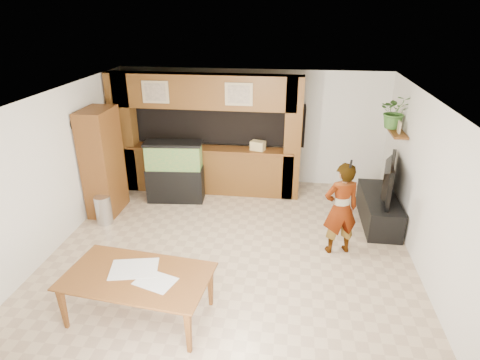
# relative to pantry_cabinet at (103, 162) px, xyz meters

# --- Properties ---
(floor) EXTENTS (6.50, 6.50, 0.00)m
(floor) POSITION_rel_pantry_cabinet_xyz_m (2.70, -1.30, -1.05)
(floor) COLOR tan
(floor) RESTS_ON ground
(ceiling) EXTENTS (6.50, 6.50, 0.00)m
(ceiling) POSITION_rel_pantry_cabinet_xyz_m (2.70, -1.30, 1.55)
(ceiling) COLOR white
(ceiling) RESTS_ON wall_back
(wall_back) EXTENTS (6.00, 0.00, 6.00)m
(wall_back) POSITION_rel_pantry_cabinet_xyz_m (2.70, 1.95, 0.25)
(wall_back) COLOR silver
(wall_back) RESTS_ON floor
(wall_left) EXTENTS (0.00, 6.50, 6.50)m
(wall_left) POSITION_rel_pantry_cabinet_xyz_m (-0.30, -1.30, 0.25)
(wall_left) COLOR silver
(wall_left) RESTS_ON floor
(wall_right) EXTENTS (0.00, 6.50, 6.50)m
(wall_right) POSITION_rel_pantry_cabinet_xyz_m (5.70, -1.30, 0.25)
(wall_right) COLOR silver
(wall_right) RESTS_ON floor
(partition) EXTENTS (4.20, 0.99, 2.60)m
(partition) POSITION_rel_pantry_cabinet_xyz_m (1.75, 1.34, 0.26)
(partition) COLOR brown
(partition) RESTS_ON floor
(wall_clock) EXTENTS (0.05, 0.25, 0.25)m
(wall_clock) POSITION_rel_pantry_cabinet_xyz_m (-0.27, -0.30, 0.85)
(wall_clock) COLOR black
(wall_clock) RESTS_ON wall_left
(wall_shelf) EXTENTS (0.25, 0.90, 0.04)m
(wall_shelf) POSITION_rel_pantry_cabinet_xyz_m (5.55, 0.65, 0.65)
(wall_shelf) COLOR brown
(wall_shelf) RESTS_ON wall_right
(pantry_cabinet) EXTENTS (0.53, 0.86, 2.10)m
(pantry_cabinet) POSITION_rel_pantry_cabinet_xyz_m (0.00, 0.00, 0.00)
(pantry_cabinet) COLOR brown
(pantry_cabinet) RESTS_ON floor
(trash_can) EXTENTS (0.31, 0.31, 0.56)m
(trash_can) POSITION_rel_pantry_cabinet_xyz_m (0.14, -0.50, -0.77)
(trash_can) COLOR #B2B2B7
(trash_can) RESTS_ON floor
(aquarium) EXTENTS (1.18, 0.44, 1.30)m
(aquarium) POSITION_rel_pantry_cabinet_xyz_m (1.23, 0.65, -0.41)
(aquarium) COLOR black
(aquarium) RESTS_ON floor
(tv_stand) EXTENTS (0.60, 1.64, 0.55)m
(tv_stand) POSITION_rel_pantry_cabinet_xyz_m (5.35, 0.23, -0.78)
(tv_stand) COLOR black
(tv_stand) RESTS_ON floor
(television) EXTENTS (0.46, 1.30, 0.74)m
(television) POSITION_rel_pantry_cabinet_xyz_m (5.35, 0.23, -0.13)
(television) COLOR black
(television) RESTS_ON tv_stand
(photo_frame) EXTENTS (0.04, 0.16, 0.21)m
(photo_frame) POSITION_rel_pantry_cabinet_xyz_m (5.55, 0.48, 0.78)
(photo_frame) COLOR tan
(photo_frame) RESTS_ON wall_shelf
(potted_plant) EXTENTS (0.58, 0.51, 0.64)m
(potted_plant) POSITION_rel_pantry_cabinet_xyz_m (5.52, 0.80, 0.99)
(potted_plant) COLOR #386729
(potted_plant) RESTS_ON wall_shelf
(person) EXTENTS (0.67, 0.54, 1.61)m
(person) POSITION_rel_pantry_cabinet_xyz_m (4.48, -0.90, -0.24)
(person) COLOR #907C4F
(person) RESTS_ON floor
(microphone) EXTENTS (0.03, 0.10, 0.15)m
(microphone) POSITION_rel_pantry_cabinet_xyz_m (4.53, -1.06, 0.61)
(microphone) COLOR black
(microphone) RESTS_ON person
(dining_table) EXTENTS (1.99, 1.25, 0.66)m
(dining_table) POSITION_rel_pantry_cabinet_xyz_m (1.73, -2.88, -0.72)
(dining_table) COLOR brown
(dining_table) RESTS_ON floor
(newspaper_a) EXTENTS (0.57, 0.49, 0.01)m
(newspaper_a) POSITION_rel_pantry_cabinet_xyz_m (2.01, -2.93, -0.39)
(newspaper_a) COLOR silver
(newspaper_a) RESTS_ON dining_table
(newspaper_b) EXTENTS (0.70, 0.57, 0.01)m
(newspaper_b) POSITION_rel_pantry_cabinet_xyz_m (1.65, -2.72, -0.38)
(newspaper_b) COLOR silver
(newspaper_b) RESTS_ON dining_table
(counter_box) EXTENTS (0.34, 0.27, 0.19)m
(counter_box) POSITION_rel_pantry_cabinet_xyz_m (2.93, 1.15, 0.09)
(counter_box) COLOR tan
(counter_box) RESTS_ON partition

